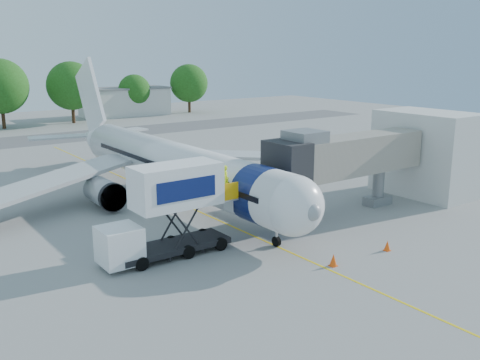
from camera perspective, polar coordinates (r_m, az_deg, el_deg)
ground at (r=41.09m, az=-4.63°, el=-3.28°), size 160.00×160.00×0.00m
guidance_line at (r=41.09m, az=-4.63°, el=-3.27°), size 0.15×70.00×0.01m
taxiway_strip at (r=79.25m, az=-20.73°, el=4.05°), size 120.00×10.00×0.01m
aircraft at (r=43.84m, az=-7.51°, el=1.69°), size 34.17×37.73×11.35m
jet_bridge at (r=39.64m, az=10.58°, el=2.38°), size 13.90×3.20×6.60m
terminal_stub at (r=47.86m, az=19.27°, el=2.72°), size 5.00×8.00×7.00m
catering_hiloader at (r=31.50m, az=-7.78°, el=-3.36°), size 8.59×2.44×5.50m
ground_tug at (r=29.71m, az=20.39°, el=-9.49°), size 3.50×2.62×1.25m
safety_cone_a at (r=34.06m, az=15.43°, el=-6.78°), size 0.41×0.41×0.65m
safety_cone_b at (r=31.04m, az=9.93°, el=-8.43°), size 0.45×0.45×0.72m
outbuilding_right at (r=105.03m, az=-12.18°, el=8.20°), size 16.40×7.40×5.30m
tree_d at (r=92.18m, az=-24.22°, el=9.10°), size 8.57×8.57×10.92m
tree_e at (r=95.55m, az=-17.56°, el=9.56°), size 8.11×8.11×10.34m
tree_f at (r=104.12m, az=-11.20°, el=9.33°), size 6.08×6.08×7.76m
tree_g at (r=108.07m, az=-5.47°, el=10.24°), size 7.48×7.48×9.53m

